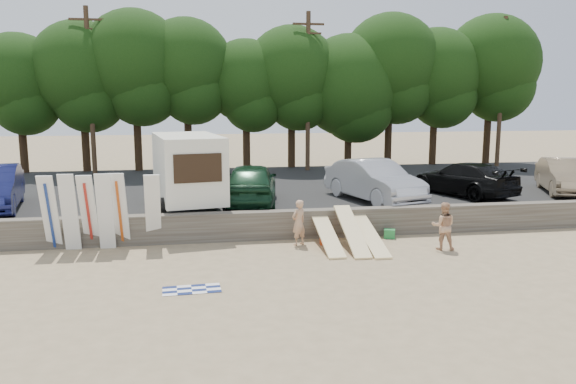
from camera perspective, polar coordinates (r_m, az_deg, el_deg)
The scene contains 24 objects.
ground at distance 17.43m, azimuth 5.85°, elevation -6.91°, with size 120.00×120.00×0.00m, color tan.
seawall at distance 20.12m, azimuth 3.65°, elevation -3.16°, with size 44.00×0.50×1.00m, color #6B6356.
parking_lot at distance 27.37m, azimuth 0.14°, elevation -0.03°, with size 44.00×14.50×0.70m, color #282828.
treeline at distance 34.14m, azimuth -0.41°, elevation 12.16°, with size 33.75×6.24×9.39m.
utility_poles at distance 32.76m, azimuth 2.05°, elevation 10.48°, with size 25.80×0.26×9.00m.
box_trailer at distance 21.76m, azimuth -10.12°, elevation 2.45°, with size 3.11×4.74×2.83m.
car_1 at distance 22.46m, azimuth -3.78°, elevation 0.89°, with size 1.99×4.94×1.68m, color #143720.
car_2 at distance 23.36m, azimuth 8.71°, elevation 1.15°, with size 1.79×5.15×1.70m, color #AFAFB5.
car_3 at distance 25.62m, azimuth 17.44°, elevation 1.29°, with size 2.04×5.01×1.45m, color black.
car_4 at distance 27.85m, azimuth 26.27°, elevation 1.46°, with size 1.63×4.67×1.54m, color #897357.
surfboard_upright_0 at distance 19.56m, azimuth -23.03°, elevation -2.00°, with size 0.50×0.06×2.60m, color white.
surfboard_upright_1 at distance 19.35m, azimuth -21.31°, elevation -1.96°, with size 0.50×0.06×2.60m, color white.
surfboard_upright_2 at distance 19.35m, azimuth -19.61°, elevation -1.93°, with size 0.50×0.06×2.60m, color white.
surfboard_upright_3 at distance 19.09m, azimuth -18.07°, elevation -1.92°, with size 0.50×0.06×2.60m, color white.
surfboard_upright_4 at distance 19.21m, azimuth -16.72°, elevation -1.81°, with size 0.50×0.06×2.60m, color white.
surfboard_upright_5 at distance 19.09m, azimuth -13.56°, elevation -1.82°, with size 0.50×0.06×2.60m, color white.
surfboard_low_0 at distance 18.72m, azimuth 4.01°, elevation -4.33°, with size 0.56×3.00×0.07m, color #FFE2A0.
surfboard_low_1 at distance 18.70m, azimuth 6.50°, elevation -3.92°, with size 0.56×3.00×0.07m, color #FFE2A0.
surfboard_low_2 at distance 18.87m, azimuth 8.31°, elevation -4.40°, with size 0.56×3.00×0.07m, color #FFE2A0.
beachgoer_a at distance 18.90m, azimuth 1.09°, elevation -3.12°, with size 0.57×0.37×1.55m, color tan.
beachgoer_b at distance 19.05m, azimuth 15.51°, elevation -3.35°, with size 0.76×0.60×1.57m, color tan.
cooler at distance 20.26m, azimuth 10.28°, elevation -4.20°, with size 0.38×0.30×0.32m, color green.
gear_bag at distance 19.16m, azimuth 3.74°, elevation -5.01°, with size 0.30×0.25×0.22m, color #DB4719.
beach_towel at distance 15.02m, azimuth -9.75°, elevation -9.74°, with size 1.50×1.50×0.00m, color white.
Camera 1 is at (-4.43, -16.11, 4.96)m, focal length 35.00 mm.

